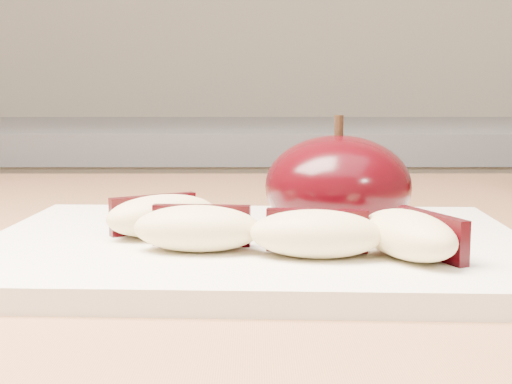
{
  "coord_description": "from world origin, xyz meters",
  "views": [
    {
      "loc": [
        -0.08,
        0.02,
        0.99
      ],
      "look_at": [
        -0.08,
        0.41,
        0.94
      ],
      "focal_mm": 50.0,
      "sensor_mm": 36.0,
      "label": 1
    }
  ],
  "objects": [
    {
      "name": "cutting_board",
      "position": [
        -0.08,
        0.41,
        0.91
      ],
      "size": [
        0.3,
        0.23,
        0.01
      ],
      "primitive_type": "cube",
      "rotation": [
        0.0,
        0.0,
        -0.04
      ],
      "color": "silver",
      "rests_on": "island_counter"
    },
    {
      "name": "apple_half",
      "position": [
        -0.03,
        0.45,
        0.93
      ],
      "size": [
        0.1,
        0.1,
        0.07
      ],
      "rotation": [
        0.0,
        0.0,
        0.09
      ],
      "color": "black",
      "rests_on": "cutting_board"
    },
    {
      "name": "apple_wedge_a",
      "position": [
        -0.13,
        0.41,
        0.92
      ],
      "size": [
        0.07,
        0.06,
        0.02
      ],
      "rotation": [
        0.0,
        0.0,
        0.52
      ],
      "color": "beige",
      "rests_on": "cutting_board"
    },
    {
      "name": "apple_wedge_b",
      "position": [
        -0.11,
        0.37,
        0.92
      ],
      "size": [
        0.07,
        0.04,
        0.02
      ],
      "rotation": [
        0.0,
        0.0,
        -0.09
      ],
      "color": "beige",
      "rests_on": "cutting_board"
    },
    {
      "name": "apple_wedge_c",
      "position": [
        -0.05,
        0.36,
        0.92
      ],
      "size": [
        0.07,
        0.04,
        0.02
      ],
      "rotation": [
        0.0,
        0.0,
        -0.12
      ],
      "color": "beige",
      "rests_on": "cutting_board"
    },
    {
      "name": "apple_wedge_d",
      "position": [
        -0.01,
        0.36,
        0.92
      ],
      "size": [
        0.05,
        0.07,
        0.02
      ],
      "rotation": [
        0.0,
        0.0,
        -1.17
      ],
      "color": "beige",
      "rests_on": "cutting_board"
    }
  ]
}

